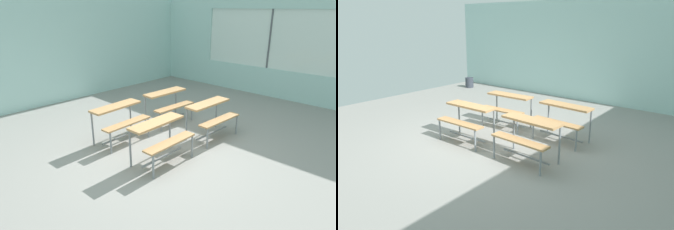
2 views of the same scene
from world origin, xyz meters
TOP-DOWN VIEW (x-y plane):
  - ground at (0.00, 0.00)m, footprint 10.00×9.00m
  - wall_back at (0.00, 4.50)m, footprint 10.00×0.12m
  - wall_right at (5.00, -0.13)m, footprint 0.12×9.00m
  - desk_bench_r0c0 at (-0.24, -0.15)m, footprint 1.11×0.61m
  - desk_bench_r0c1 at (1.24, -0.16)m, footprint 1.12×0.63m
  - desk_bench_r1c0 at (-0.19, 1.07)m, footprint 1.12×0.64m
  - desk_bench_r1c1 at (1.24, 1.08)m, footprint 1.13×0.64m

SIDE VIEW (x-z plane):
  - ground at x=0.00m, z-range -0.05..0.00m
  - desk_bench_r0c0 at x=-0.24m, z-range 0.19..0.93m
  - desk_bench_r0c1 at x=1.24m, z-range 0.19..0.93m
  - desk_bench_r1c0 at x=-0.19m, z-range 0.19..0.93m
  - desk_bench_r1c1 at x=1.24m, z-range 0.19..0.93m
  - wall_right at x=5.00m, z-range -0.05..2.95m
  - wall_back at x=0.00m, z-range 0.00..3.00m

